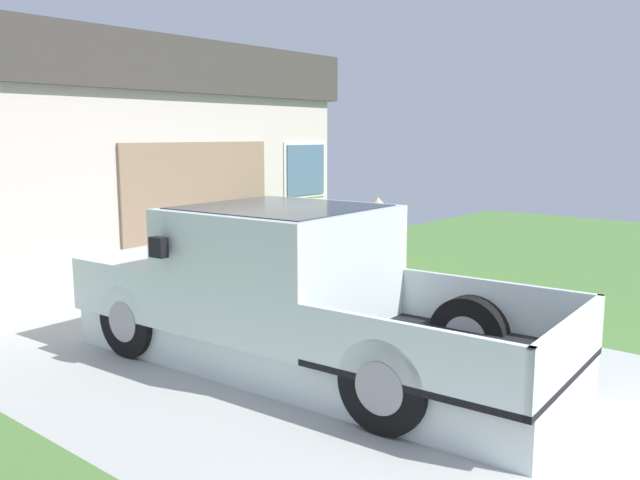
% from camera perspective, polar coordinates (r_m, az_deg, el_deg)
% --- Properties ---
extents(pickup_truck, '(2.28, 5.40, 1.66)m').
position_cam_1_polar(pickup_truck, '(7.04, -3.34, -4.63)').
color(pickup_truck, silver).
rests_on(pickup_truck, ground).
extents(person_with_hat, '(0.49, 0.40, 1.68)m').
position_cam_1_polar(person_with_hat, '(7.77, 4.93, -1.49)').
color(person_with_hat, black).
rests_on(person_with_hat, ground).
extents(handbag, '(0.34, 0.15, 0.40)m').
position_cam_1_polar(handbag, '(7.93, 7.32, -7.69)').
color(handbag, beige).
rests_on(handbag, ground).
extents(house_with_garage, '(9.01, 6.79, 3.95)m').
position_cam_1_polar(house_with_garage, '(13.74, -22.05, 6.75)').
color(house_with_garage, beige).
rests_on(house_with_garage, ground).
extents(wheeled_trash_bin, '(0.60, 0.72, 1.11)m').
position_cam_1_polar(wheeled_trash_bin, '(11.92, -4.73, 0.36)').
color(wheeled_trash_bin, '#286B38').
rests_on(wheeled_trash_bin, ground).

